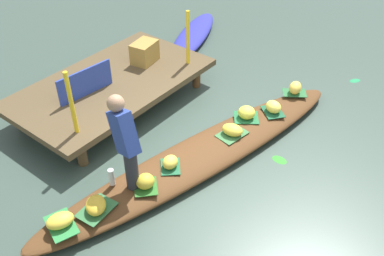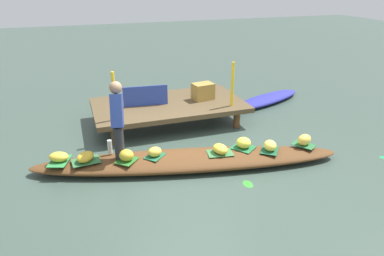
{
  "view_description": "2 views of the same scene",
  "coord_description": "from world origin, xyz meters",
  "px_view_note": "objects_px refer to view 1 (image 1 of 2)",
  "views": [
    {
      "loc": [
        -3.62,
        -2.68,
        4.07
      ],
      "look_at": [
        0.01,
        0.19,
        0.49
      ],
      "focal_mm": 40.52,
      "sensor_mm": 36.0,
      "label": 1
    },
    {
      "loc": [
        -1.66,
        -5.0,
        2.97
      ],
      "look_at": [
        0.21,
        0.43,
        0.5
      ],
      "focal_mm": 33.17,
      "sensor_mm": 36.0,
      "label": 2
    }
  ],
  "objects_px": {
    "banana_bunch_1": "(232,130)",
    "vendor_boat": "(202,155)",
    "banana_bunch_0": "(96,205)",
    "water_bottle": "(112,177)",
    "produce_crate": "(145,52)",
    "banana_bunch_6": "(295,88)",
    "moored_boat": "(193,35)",
    "banana_bunch_4": "(170,162)",
    "banana_bunch_2": "(145,181)",
    "vendor_person": "(125,139)",
    "banana_bunch_3": "(273,107)",
    "banana_bunch_5": "(60,221)",
    "banana_bunch_7": "(247,112)",
    "market_banner": "(85,82)"
  },
  "relations": [
    {
      "from": "banana_bunch_1",
      "to": "vendor_boat",
      "type": "bearing_deg",
      "value": 164.9
    },
    {
      "from": "banana_bunch_0",
      "to": "banana_bunch_1",
      "type": "distance_m",
      "value": 2.2
    },
    {
      "from": "water_bottle",
      "to": "produce_crate",
      "type": "xyz_separation_m",
      "value": [
        2.23,
        1.52,
        0.29
      ]
    },
    {
      "from": "vendor_boat",
      "to": "banana_bunch_6",
      "type": "height_order",
      "value": "banana_bunch_6"
    },
    {
      "from": "moored_boat",
      "to": "banana_bunch_4",
      "type": "bearing_deg",
      "value": -166.74
    },
    {
      "from": "banana_bunch_2",
      "to": "vendor_person",
      "type": "distance_m",
      "value": 0.64
    },
    {
      "from": "banana_bunch_3",
      "to": "produce_crate",
      "type": "distance_m",
      "value": 2.36
    },
    {
      "from": "banana_bunch_6",
      "to": "produce_crate",
      "type": "bearing_deg",
      "value": 113.9
    },
    {
      "from": "banana_bunch_1",
      "to": "water_bottle",
      "type": "relative_size",
      "value": 1.3
    },
    {
      "from": "banana_bunch_1",
      "to": "banana_bunch_5",
      "type": "height_order",
      "value": "banana_bunch_1"
    },
    {
      "from": "banana_bunch_0",
      "to": "produce_crate",
      "type": "relative_size",
      "value": 0.71
    },
    {
      "from": "banana_bunch_3",
      "to": "banana_bunch_5",
      "type": "bearing_deg",
      "value": 167.33
    },
    {
      "from": "moored_boat",
      "to": "banana_bunch_5",
      "type": "distance_m",
      "value": 5.33
    },
    {
      "from": "banana_bunch_2",
      "to": "banana_bunch_5",
      "type": "height_order",
      "value": "banana_bunch_2"
    },
    {
      "from": "moored_boat",
      "to": "banana_bunch_7",
      "type": "xyz_separation_m",
      "value": [
        -1.92,
        -2.52,
        0.23
      ]
    },
    {
      "from": "moored_boat",
      "to": "banana_bunch_6",
      "type": "height_order",
      "value": "banana_bunch_6"
    },
    {
      "from": "banana_bunch_7",
      "to": "market_banner",
      "type": "relative_size",
      "value": 0.28
    },
    {
      "from": "banana_bunch_4",
      "to": "vendor_person",
      "type": "xyz_separation_m",
      "value": [
        -0.53,
        0.2,
        0.62
      ]
    },
    {
      "from": "banana_bunch_5",
      "to": "banana_bunch_7",
      "type": "distance_m",
      "value": 3.06
    },
    {
      "from": "banana_bunch_1",
      "to": "banana_bunch_6",
      "type": "xyz_separation_m",
      "value": [
        1.52,
        -0.19,
        0.02
      ]
    },
    {
      "from": "banana_bunch_2",
      "to": "banana_bunch_5",
      "type": "bearing_deg",
      "value": 161.91
    },
    {
      "from": "banana_bunch_2",
      "to": "banana_bunch_6",
      "type": "bearing_deg",
      "value": -8.23
    },
    {
      "from": "banana_bunch_1",
      "to": "market_banner",
      "type": "distance_m",
      "value": 2.3
    },
    {
      "from": "moored_boat",
      "to": "banana_bunch_2",
      "type": "height_order",
      "value": "banana_bunch_2"
    },
    {
      "from": "market_banner",
      "to": "vendor_person",
      "type": "bearing_deg",
      "value": -109.82
    },
    {
      "from": "banana_bunch_2",
      "to": "produce_crate",
      "type": "bearing_deg",
      "value": 42.98
    },
    {
      "from": "banana_bunch_0",
      "to": "produce_crate",
      "type": "bearing_deg",
      "value": 32.52
    },
    {
      "from": "banana_bunch_0",
      "to": "vendor_person",
      "type": "height_order",
      "value": "vendor_person"
    },
    {
      "from": "banana_bunch_4",
      "to": "banana_bunch_1",
      "type": "bearing_deg",
      "value": -13.23
    },
    {
      "from": "vendor_boat",
      "to": "water_bottle",
      "type": "relative_size",
      "value": 22.15
    },
    {
      "from": "banana_bunch_7",
      "to": "water_bottle",
      "type": "distance_m",
      "value": 2.27
    },
    {
      "from": "moored_boat",
      "to": "market_banner",
      "type": "distance_m",
      "value": 3.26
    },
    {
      "from": "banana_bunch_1",
      "to": "banana_bunch_3",
      "type": "height_order",
      "value": "banana_bunch_3"
    },
    {
      "from": "vendor_boat",
      "to": "market_banner",
      "type": "relative_size",
      "value": 5.57
    },
    {
      "from": "vendor_boat",
      "to": "produce_crate",
      "type": "relative_size",
      "value": 11.76
    },
    {
      "from": "banana_bunch_1",
      "to": "water_bottle",
      "type": "xyz_separation_m",
      "value": [
        -1.74,
        0.61,
        0.04
      ]
    },
    {
      "from": "banana_bunch_1",
      "to": "banana_bunch_7",
      "type": "bearing_deg",
      "value": 7.25
    },
    {
      "from": "vendor_person",
      "to": "banana_bunch_2",
      "type": "bearing_deg",
      "value": -71.79
    },
    {
      "from": "vendor_person",
      "to": "water_bottle",
      "type": "relative_size",
      "value": 5.31
    },
    {
      "from": "vendor_person",
      "to": "market_banner",
      "type": "xyz_separation_m",
      "value": [
        0.8,
        1.68,
        -0.26
      ]
    },
    {
      "from": "banana_bunch_3",
      "to": "banana_bunch_5",
      "type": "height_order",
      "value": "banana_bunch_3"
    },
    {
      "from": "moored_boat",
      "to": "water_bottle",
      "type": "height_order",
      "value": "water_bottle"
    },
    {
      "from": "vendor_person",
      "to": "produce_crate",
      "type": "relative_size",
      "value": 2.82
    },
    {
      "from": "vendor_person",
      "to": "moored_boat",
      "type": "bearing_deg",
      "value": 28.13
    },
    {
      "from": "banana_bunch_5",
      "to": "banana_bunch_7",
      "type": "relative_size",
      "value": 1.21
    },
    {
      "from": "banana_bunch_0",
      "to": "banana_bunch_7",
      "type": "bearing_deg",
      "value": -8.4
    },
    {
      "from": "moored_boat",
      "to": "water_bottle",
      "type": "bearing_deg",
      "value": -175.33
    },
    {
      "from": "banana_bunch_4",
      "to": "water_bottle",
      "type": "bearing_deg",
      "value": 151.87
    },
    {
      "from": "banana_bunch_0",
      "to": "banana_bunch_2",
      "type": "bearing_deg",
      "value": -17.27
    },
    {
      "from": "vendor_boat",
      "to": "water_bottle",
      "type": "bearing_deg",
      "value": 171.24
    }
  ]
}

